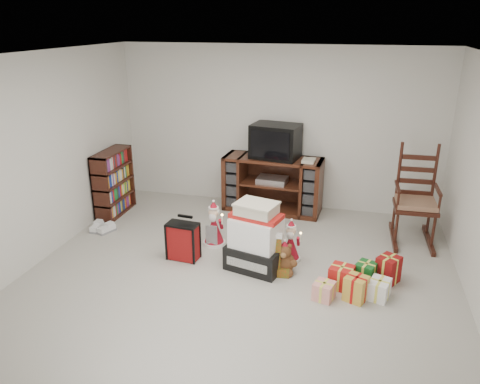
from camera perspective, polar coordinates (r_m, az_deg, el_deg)
name	(u,v)px	position (r m, az deg, el deg)	size (l,w,h in m)	color
room	(237,178)	(4.97, -0.36, 1.66)	(5.01, 5.01, 2.51)	#B0ACA1
tv_stand	(272,184)	(7.27, 3.98, 0.95)	(1.53, 0.62, 0.86)	#4E2516
bookshelf	(114,184)	(7.38, -15.14, 0.97)	(0.27, 0.82, 1.00)	#39150F
rocking_chair	(414,207)	(6.71, 20.49, -1.73)	(0.57, 0.91, 1.36)	#39150F
gift_pile	(256,241)	(5.60, 1.97, -5.94)	(0.75, 0.62, 0.82)	black
red_suitcase	(183,241)	(5.88, -6.95, -5.98)	(0.39, 0.23, 0.57)	maroon
stocking	(272,254)	(5.51, 3.97, -7.56)	(0.25, 0.11, 0.53)	#0D7520
teddy_bear	(284,259)	(5.62, 5.42, -8.19)	(0.25, 0.22, 0.37)	brown
santa_figurine	(290,245)	(5.87, 6.18, -6.39)	(0.27, 0.25, 0.55)	maroon
mrs_claus_figurine	(214,228)	(6.23, -3.19, -4.38)	(0.30, 0.29, 0.62)	maroon
sneaker_pair	(102,228)	(6.94, -16.49, -4.26)	(0.33, 0.28, 0.09)	silver
gift_cluster	(360,281)	(5.41, 14.37, -10.51)	(0.71, 0.99, 0.24)	#B51914
crt_television	(276,141)	(7.08, 4.36, 6.19)	(0.77, 0.61, 0.51)	black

